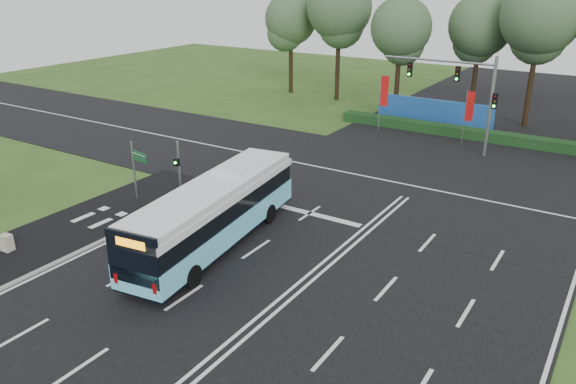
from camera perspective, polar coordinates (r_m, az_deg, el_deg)
The scene contains 15 objects.
ground at distance 25.14m, azimuth 2.94°, elevation -7.76°, with size 120.00×120.00×0.00m, color #2D531B.
road_main at distance 25.13m, azimuth 2.94°, elevation -7.72°, with size 20.00×120.00×0.04m, color black.
road_cross at distance 35.14m, azimuth 12.69°, elevation 0.56°, with size 120.00×14.00×0.05m, color black.
bike_path at distance 30.79m, azimuth -20.73°, elevation -3.41°, with size 5.00×18.00×0.06m, color black.
kerb_strip at distance 29.02m, azimuth -17.82°, elevation -4.50°, with size 0.25×18.00×0.12m, color gray.
city_bus at distance 26.61m, azimuth -7.42°, elevation -2.08°, with size 4.00×12.06×3.40m.
pedestrian_signal at distance 31.69m, azimuth -11.03°, elevation 2.18°, with size 0.32×0.43×3.66m.
street_sign at distance 32.45m, azimuth -15.13°, elevation 2.73°, with size 1.35×0.32×3.51m.
utility_cabinet at distance 29.44m, azimuth -26.67°, elevation -4.68°, with size 0.52×0.43×0.86m, color beige.
banner_flag_left at distance 46.78m, azimuth 9.65°, elevation 9.75°, with size 0.67×0.14×4.55m.
banner_flag_mid at distance 44.21m, azimuth 17.88°, elevation 8.00°, with size 0.61×0.14×4.14m.
traffic_light_gantry at distance 41.71m, azimuth 17.65°, elevation 10.01°, with size 8.41×0.28×7.00m.
hedge at distance 46.49m, azimuth 18.17°, elevation 5.64°, with size 22.00×1.20×0.80m, color #123316.
blue_hoarding at distance 49.71m, azimuth 14.58°, elevation 7.84°, with size 10.00×0.30×2.20m, color #1D509D.
eucalyptus_row at distance 51.53m, azimuth 24.23°, elevation 15.37°, with size 54.65×9.58×12.46m.
Camera 1 is at (10.67, -19.15, 12.29)m, focal length 35.00 mm.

